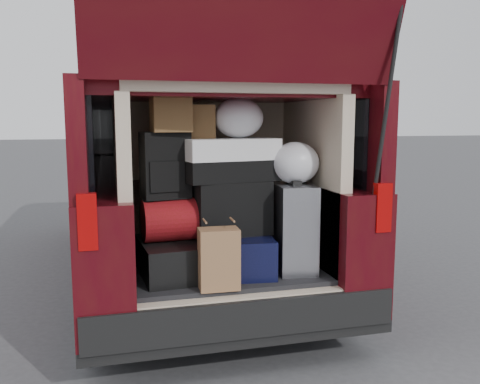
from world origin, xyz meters
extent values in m
plane|color=#3C3C3F|center=(0.00, 0.00, 0.00)|extent=(80.00, 80.00, 0.00)
cylinder|color=black|center=(-0.82, 0.40, 0.32)|extent=(0.24, 0.64, 0.64)
cylinder|color=black|center=(0.82, 0.40, 0.32)|extent=(0.24, 0.64, 0.64)
cylinder|color=black|center=(-0.82, 3.70, 0.32)|extent=(0.24, 0.64, 0.64)
cylinder|color=black|center=(0.82, 3.70, 0.32)|extent=(0.24, 0.64, 0.64)
cube|color=black|center=(0.00, 2.08, 0.26)|extent=(1.90, 4.85, 0.08)
cube|color=#43040E|center=(-0.79, 2.08, 0.70)|extent=(0.33, 4.85, 0.80)
cube|color=#43040E|center=(0.79, 2.08, 0.70)|extent=(0.33, 4.85, 0.80)
cube|color=#43040E|center=(0.00, 2.08, 1.73)|extent=(1.82, 4.46, 0.10)
cube|color=black|center=(-0.88, 1.97, 1.44)|extent=(0.12, 4.25, 0.68)
cube|color=black|center=(0.88, 1.97, 1.44)|extent=(0.12, 4.25, 0.68)
cube|color=black|center=(0.00, -0.29, 0.40)|extent=(1.86, 0.16, 0.22)
cube|color=#990505|center=(-0.86, -0.33, 1.02)|extent=(0.10, 0.06, 0.30)
cube|color=#990505|center=(0.86, -0.33, 1.02)|extent=(0.10, 0.06, 0.30)
cube|color=black|center=(0.00, 0.28, 0.52)|extent=(1.24, 1.05, 0.06)
cube|color=beige|center=(-0.66, 0.28, 1.12)|extent=(0.08, 1.05, 1.15)
cube|color=beige|center=(0.66, 0.28, 1.12)|extent=(0.08, 1.05, 1.15)
cube|color=beige|center=(0.00, 0.83, 1.12)|extent=(1.34, 0.06, 1.15)
cube|color=beige|center=(0.00, 0.28, 1.73)|extent=(1.34, 1.05, 0.06)
cylinder|color=black|center=(0.84, -0.40, 1.65)|extent=(0.02, 0.90, 0.76)
cube|color=black|center=(0.00, 0.28, 0.28)|extent=(1.24, 1.05, 0.55)
cube|color=black|center=(-0.36, 0.14, 0.66)|extent=(0.46, 0.60, 0.23)
cube|color=black|center=(0.05, 0.13, 0.67)|extent=(0.52, 0.62, 0.25)
cube|color=silver|center=(0.43, 0.05, 0.84)|extent=(0.28, 0.41, 0.58)
cube|color=#956A43|center=(-0.13, -0.20, 0.73)|extent=(0.24, 0.16, 0.36)
cube|color=maroon|center=(-0.34, 0.15, 0.91)|extent=(0.44, 0.30, 0.27)
cube|color=black|center=(0.03, 0.15, 0.98)|extent=(0.52, 0.34, 0.35)
cube|color=black|center=(-0.39, 0.18, 1.26)|extent=(0.32, 0.22, 0.42)
cube|color=white|center=(0.02, 0.17, 1.29)|extent=(0.66, 0.42, 0.27)
cube|color=brown|center=(-0.36, 0.15, 1.58)|extent=(0.25, 0.21, 0.22)
cube|color=brown|center=(-0.18, 0.24, 1.54)|extent=(0.22, 0.18, 0.22)
ellipsoid|color=silver|center=(0.10, 0.22, 1.56)|extent=(0.36, 0.35, 0.26)
ellipsoid|color=silver|center=(0.45, 0.08, 1.27)|extent=(0.37, 0.36, 0.28)
camera|label=1|loc=(-0.75, -3.05, 1.55)|focal=38.00mm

